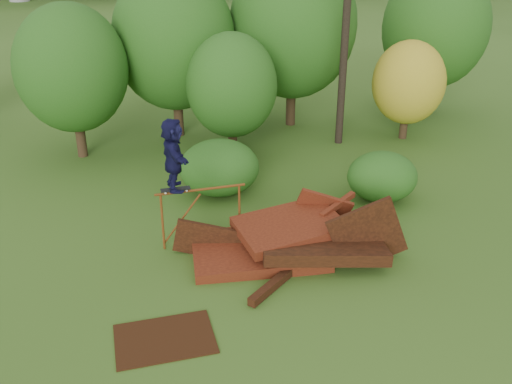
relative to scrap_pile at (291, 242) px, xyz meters
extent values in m
plane|color=#2D5116|center=(0.01, -1.49, -0.40)|extent=(240.00, 240.00, 0.00)
cube|color=#44170C|center=(-0.78, 0.05, -0.22)|extent=(3.37, 2.11, 0.55)
cube|color=black|center=(0.72, -0.25, 0.02)|extent=(3.20, 2.19, 0.60)
cube|color=#44170C|center=(0.02, 0.25, 0.30)|extent=(2.92, 2.26, 0.54)
cube|color=black|center=(1.82, -0.45, 0.25)|extent=(2.16, 0.23, 2.10)
cube|color=#44170C|center=(1.02, 1.05, 0.15)|extent=(1.73, 0.71, 1.71)
cube|color=black|center=(-1.98, 0.45, -0.05)|extent=(1.92, 0.48, 1.24)
cube|color=black|center=(-0.48, -1.15, -0.28)|extent=(1.83, 1.83, 0.20)
cube|color=#44170C|center=(1.42, 0.75, 0.55)|extent=(1.18, 0.92, 0.33)
cylinder|color=brown|center=(-3.13, 0.87, 0.38)|extent=(0.06, 0.06, 1.55)
cylinder|color=brown|center=(-1.13, 1.11, 0.38)|extent=(0.06, 0.06, 1.55)
cylinder|color=brown|center=(-2.13, 0.99, 1.15)|extent=(2.30, 0.33, 0.06)
cube|color=black|center=(-2.75, 0.92, 1.25)|extent=(0.75, 0.28, 0.02)
cylinder|color=beige|center=(-3.01, 0.81, 1.21)|extent=(0.06, 0.04, 0.05)
cylinder|color=beige|center=(-3.03, 0.96, 1.21)|extent=(0.06, 0.04, 0.05)
cylinder|color=beige|center=(-2.48, 0.87, 1.21)|extent=(0.06, 0.04, 0.05)
cylinder|color=beige|center=(-2.50, 1.03, 1.21)|extent=(0.06, 0.04, 0.05)
imported|color=#121239|center=(-2.75, 0.92, 2.17)|extent=(0.69, 1.73, 1.82)
cube|color=black|center=(-3.21, -2.74, -0.38)|extent=(2.11, 1.60, 0.03)
cylinder|color=black|center=(-5.90, 8.02, 0.48)|extent=(0.35, 0.35, 1.76)
ellipsoid|color=#205617|center=(-5.90, 8.02, 2.79)|extent=(3.82, 3.82, 4.39)
cylinder|color=black|center=(-2.34, 9.78, 0.62)|extent=(0.37, 0.37, 2.03)
ellipsoid|color=#205617|center=(-2.34, 9.78, 3.35)|extent=(4.59, 4.59, 5.28)
cylinder|color=black|center=(-0.54, 7.05, 0.33)|extent=(0.32, 0.32, 1.44)
ellipsoid|color=#205617|center=(-0.54, 7.05, 2.23)|extent=(3.14, 3.14, 3.61)
cylinder|color=black|center=(2.33, 10.35, 0.70)|extent=(0.39, 0.39, 2.19)
ellipsoid|color=#205617|center=(2.33, 10.35, 3.68)|extent=(5.02, 5.02, 5.77)
cylinder|color=black|center=(6.31, 7.93, 0.20)|extent=(0.30, 0.30, 1.19)
ellipsoid|color=#A58C19|center=(6.31, 7.93, 1.82)|extent=(2.75, 2.75, 3.17)
cylinder|color=black|center=(8.68, 11.08, 0.62)|extent=(0.37, 0.37, 2.04)
ellipsoid|color=#205617|center=(8.68, 11.08, 3.32)|extent=(4.48, 4.48, 5.15)
ellipsoid|color=#205617|center=(-1.34, 4.04, 0.46)|extent=(2.47, 2.28, 1.71)
ellipsoid|color=#205617|center=(3.44, 2.78, 0.35)|extent=(2.11, 1.94, 1.50)
cylinder|color=black|center=(3.67, 7.85, 4.23)|extent=(0.28, 0.28, 9.24)
camera|label=1|loc=(-2.91, -12.08, 7.15)|focal=40.00mm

